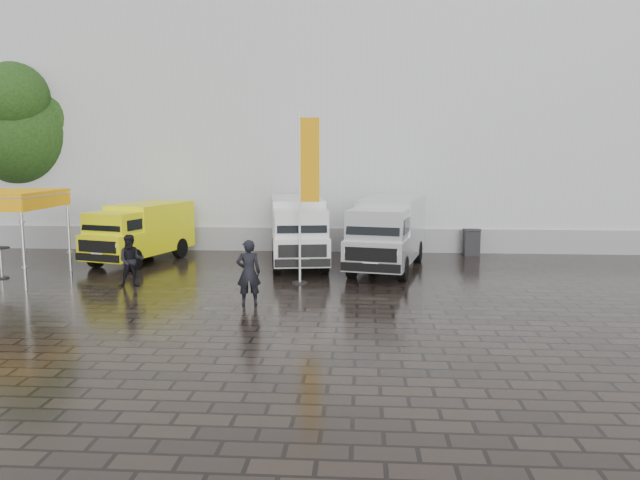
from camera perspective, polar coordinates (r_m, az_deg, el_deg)
The scene contains 13 objects.
ground at distance 18.86m, azimuth -0.83°, elevation -4.81°, with size 120.00×120.00×0.00m, color black.
exhibition_hall at distance 34.38m, azimuth 4.80°, elevation 10.98°, with size 44.00×16.00×12.00m, color silver.
hall_plinth at distance 26.54m, azimuth 4.91°, elevation -0.02°, with size 44.00×0.15×1.00m, color gray.
van_yellow at distance 24.85m, azimuth -16.14°, elevation 0.58°, with size 1.85×4.82×2.22m, color #F4F80D, non-canonical shape.
van_white at distance 23.34m, azimuth -2.01°, elevation 0.73°, with size 1.90×5.69×2.47m, color white, non-canonical shape.
van_silver at distance 22.50m, azimuth 6.20°, elevation 0.52°, with size 1.96×5.88×2.55m, color silver, non-canonical shape.
canopy_tent at distance 22.92m, azimuth -27.20°, elevation 3.55°, with size 3.17×3.17×2.95m.
flagpole at distance 19.78m, azimuth -1.34°, elevation 4.85°, with size 0.88×0.50×5.48m.
tree at distance 31.15m, azimuth -25.54°, elevation 9.30°, with size 4.61×4.61×8.28m.
cocktail_table at distance 23.42m, azimuth -27.14°, elevation -1.87°, with size 0.60×0.60×1.05m, color black.
wheelie_bin at distance 26.33m, azimuth 13.69°, elevation -0.18°, with size 0.66×0.66×1.09m, color black.
person_front at distance 17.25m, azimuth -6.55°, elevation -2.97°, with size 0.67×0.44×1.83m, color black.
person_tent at distance 20.42m, azimuth -16.88°, elevation -1.81°, with size 0.80×0.62×1.65m, color black.
Camera 1 is at (1.54, -18.33, 4.17)m, focal length 35.00 mm.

